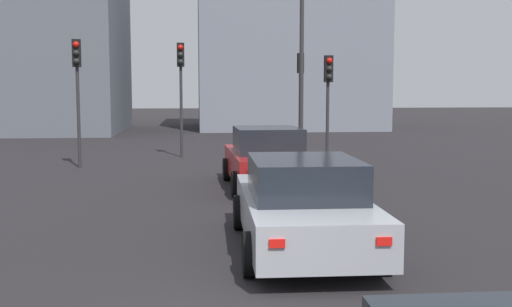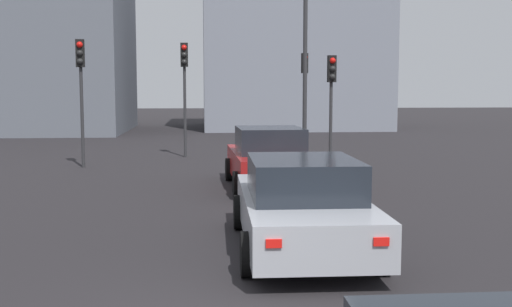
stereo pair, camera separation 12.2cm
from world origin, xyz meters
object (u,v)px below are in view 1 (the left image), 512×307
at_px(car_red_left_lead, 267,159).
at_px(traffic_light_far_right, 328,86).
at_px(traffic_light_far_left, 300,80).
at_px(street_lamp_kerbside, 302,17).
at_px(traffic_light_near_right, 181,76).
at_px(car_silver_left_second, 302,205).
at_px(traffic_light_near_left, 77,76).

distance_m(car_red_left_lead, traffic_light_far_right, 5.66).
distance_m(traffic_light_far_left, street_lamp_kerbside, 5.48).
height_order(car_red_left_lead, traffic_light_near_right, traffic_light_near_right).
bearing_deg(street_lamp_kerbside, traffic_light_far_right, -166.94).
xyz_separation_m(car_silver_left_second, traffic_light_far_left, (18.20, -3.06, 2.31)).
distance_m(car_red_left_lead, street_lamp_kerbside, 8.52).
xyz_separation_m(traffic_light_near_right, street_lamp_kerbside, (-0.76, -4.51, 2.15)).
xyz_separation_m(traffic_light_near_left, traffic_light_far_left, (7.12, -8.62, 0.00)).
relative_size(car_red_left_lead, traffic_light_far_right, 1.24).
height_order(car_red_left_lead, traffic_light_far_left, traffic_light_far_left).
bearing_deg(car_silver_left_second, traffic_light_far_right, -13.22).
relative_size(car_red_left_lead, traffic_light_near_right, 1.06).
relative_size(car_red_left_lead, traffic_light_far_left, 1.09).
height_order(traffic_light_far_left, street_lamp_kerbside, street_lamp_kerbside).
distance_m(traffic_light_far_left, traffic_light_far_right, 7.26).
height_order(car_silver_left_second, traffic_light_far_left, traffic_light_far_left).
xyz_separation_m(car_red_left_lead, traffic_light_near_right, (7.69, 2.41, 2.35)).
xyz_separation_m(car_red_left_lead, traffic_light_near_left, (4.74, 5.72, 2.26)).
bearing_deg(traffic_light_near_left, traffic_light_far_right, 82.74).
bearing_deg(car_silver_left_second, traffic_light_near_left, 27.72).
bearing_deg(street_lamp_kerbside, traffic_light_near_left, 105.56).
bearing_deg(traffic_light_near_left, traffic_light_near_right, 125.23).
bearing_deg(street_lamp_kerbside, traffic_light_far_left, -9.26).
xyz_separation_m(traffic_light_near_left, street_lamp_kerbside, (2.18, -7.82, 2.23)).
height_order(traffic_light_near_right, street_lamp_kerbside, street_lamp_kerbside).
height_order(traffic_light_near_right, traffic_light_far_right, traffic_light_near_right).
bearing_deg(car_red_left_lead, traffic_light_far_right, -31.25).
xyz_separation_m(traffic_light_near_left, traffic_light_far_right, (-0.12, -8.35, -0.34)).
height_order(car_red_left_lead, car_silver_left_second, car_red_left_lead).
xyz_separation_m(car_red_left_lead, street_lamp_kerbside, (6.92, -2.10, 4.50)).
relative_size(traffic_light_near_left, traffic_light_near_right, 0.97).
relative_size(traffic_light_near_right, traffic_light_far_left, 1.03).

